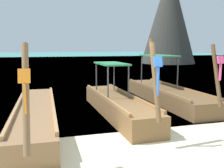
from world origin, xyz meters
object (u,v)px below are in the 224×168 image
at_px(longtail_boat_orange_ribbon, 36,114).
at_px(longtail_boat_pink_ribbon, 166,94).
at_px(longtail_boat_blue_ribbon, 117,105).
at_px(karst_rock, 170,17).

bearing_deg(longtail_boat_orange_ribbon, longtail_boat_pink_ribbon, 17.29).
bearing_deg(longtail_boat_blue_ribbon, longtail_boat_pink_ribbon, 27.95).
relative_size(longtail_boat_blue_ribbon, longtail_boat_pink_ribbon, 0.91).
height_order(longtail_boat_orange_ribbon, karst_rock, karst_rock).
relative_size(longtail_boat_pink_ribbon, karst_rock, 0.48).
relative_size(longtail_boat_orange_ribbon, longtail_boat_pink_ribbon, 1.08).
bearing_deg(longtail_boat_orange_ribbon, longtail_boat_blue_ribbon, 5.71).
bearing_deg(longtail_boat_blue_ribbon, longtail_boat_orange_ribbon, -174.29).
xyz_separation_m(longtail_boat_orange_ribbon, karst_rock, (18.73, 26.06, 6.34)).
height_order(longtail_boat_blue_ribbon, karst_rock, karst_rock).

